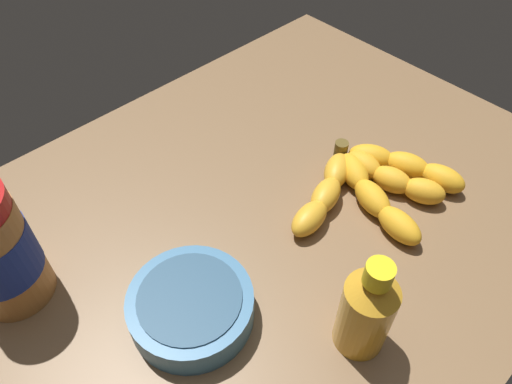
{
  "coord_description": "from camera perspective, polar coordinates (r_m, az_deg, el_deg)",
  "views": [
    {
      "loc": [
        32.24,
        29.46,
        50.32
      ],
      "look_at": [
        2.74,
        -1.69,
        3.15
      ],
      "focal_mm": 33.78,
      "sensor_mm": 36.0,
      "label": 1
    }
  ],
  "objects": [
    {
      "name": "banana_bunch",
      "position": [
        0.69,
        13.81,
        0.97
      ],
      "size": [
        25.08,
        18.63,
        3.57
      ],
      "color": "gold",
      "rests_on": "ground_plane"
    },
    {
      "name": "honey_bottle",
      "position": [
        0.52,
        12.96,
        -13.47
      ],
      "size": [
        5.6,
        5.6,
        13.89
      ],
      "color": "gold",
      "rests_on": "ground_plane"
    },
    {
      "name": "ground_plane",
      "position": [
        0.68,
        2.64,
        -2.71
      ],
      "size": [
        84.76,
        67.17,
        4.75
      ],
      "primitive_type": "cube",
      "color": "brown"
    },
    {
      "name": "small_bowl",
      "position": [
        0.56,
        -7.7,
        -13.23
      ],
      "size": [
        14.12,
        14.12,
        4.04
      ],
      "color": "teal",
      "rests_on": "ground_plane"
    }
  ]
}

